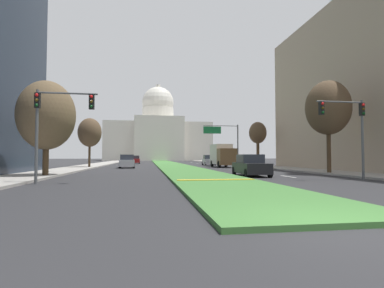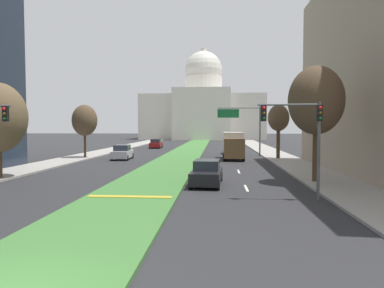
{
  "view_description": "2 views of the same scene",
  "coord_description": "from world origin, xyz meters",
  "px_view_note": "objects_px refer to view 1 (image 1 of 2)",
  "views": [
    {
      "loc": [
        -3.95,
        -5.62,
        1.53
      ],
      "look_at": [
        1.93,
        33.03,
        3.15
      ],
      "focal_mm": 27.58,
      "sensor_mm": 36.0,
      "label": 1
    },
    {
      "loc": [
        4.67,
        -7.14,
        3.91
      ],
      "look_at": [
        1.53,
        35.72,
        1.75
      ],
      "focal_mm": 32.9,
      "sensor_mm": 36.0,
      "label": 2
    }
  ],
  "objects_px": {
    "street_tree_left_mid": "(90,133)",
    "box_truck_delivery": "(222,155)",
    "overhead_guide_sign": "(225,136)",
    "sedan_far_horizon": "(135,160)",
    "traffic_light_near_right": "(351,121)",
    "street_tree_left_near": "(47,115)",
    "sedan_midblock": "(127,162)",
    "street_tree_right_near": "(328,108)",
    "street_tree_right_mid": "(258,133)",
    "capitol_building": "(158,137)",
    "traffic_light_near_left": "(53,115)",
    "sedan_distant": "(209,160)",
    "sedan_lead_stopped": "(251,166)"
  },
  "relations": [
    {
      "from": "street_tree_left_mid",
      "to": "box_truck_delivery",
      "type": "xyz_separation_m",
      "value": [
        17.93,
        0.32,
        -2.93
      ]
    },
    {
      "from": "street_tree_right_mid",
      "to": "sedan_midblock",
      "type": "bearing_deg",
      "value": -176.14
    },
    {
      "from": "sedan_midblock",
      "to": "sedan_far_horizon",
      "type": "relative_size",
      "value": 1.01
    },
    {
      "from": "traffic_light_near_left",
      "to": "street_tree_right_mid",
      "type": "bearing_deg",
      "value": 47.97
    },
    {
      "from": "street_tree_right_near",
      "to": "capitol_building",
      "type": "bearing_deg",
      "value": 97.26
    },
    {
      "from": "traffic_light_near_left",
      "to": "sedan_distant",
      "type": "distance_m",
      "value": 35.76
    },
    {
      "from": "sedan_far_horizon",
      "to": "street_tree_right_mid",
      "type": "bearing_deg",
      "value": -48.34
    },
    {
      "from": "capitol_building",
      "to": "traffic_light_near_right",
      "type": "bearing_deg",
      "value": -84.49
    },
    {
      "from": "sedan_lead_stopped",
      "to": "box_truck_delivery",
      "type": "bearing_deg",
      "value": 82.13
    },
    {
      "from": "sedan_lead_stopped",
      "to": "sedan_far_horizon",
      "type": "distance_m",
      "value": 40.29
    },
    {
      "from": "street_tree_left_mid",
      "to": "traffic_light_near_left",
      "type": "bearing_deg",
      "value": -84.25
    },
    {
      "from": "sedan_far_horizon",
      "to": "street_tree_left_near",
      "type": "bearing_deg",
      "value": -97.49
    },
    {
      "from": "sedan_midblock",
      "to": "sedan_distant",
      "type": "height_order",
      "value": "sedan_midblock"
    },
    {
      "from": "traffic_light_near_right",
      "to": "overhead_guide_sign",
      "type": "distance_m",
      "value": 27.46
    },
    {
      "from": "overhead_guide_sign",
      "to": "street_tree_right_mid",
      "type": "relative_size",
      "value": 1.01
    },
    {
      "from": "overhead_guide_sign",
      "to": "sedan_distant",
      "type": "distance_m",
      "value": 6.18
    },
    {
      "from": "overhead_guide_sign",
      "to": "sedan_lead_stopped",
      "type": "xyz_separation_m",
      "value": [
        -4.1,
        -22.85,
        -3.87
      ]
    },
    {
      "from": "sedan_far_horizon",
      "to": "street_tree_right_near",
      "type": "bearing_deg",
      "value": -64.89
    },
    {
      "from": "overhead_guide_sign",
      "to": "box_truck_delivery",
      "type": "xyz_separation_m",
      "value": [
        -1.54,
        -4.37,
        -2.98
      ]
    },
    {
      "from": "traffic_light_near_right",
      "to": "street_tree_right_near",
      "type": "xyz_separation_m",
      "value": [
        2.21,
        5.72,
        1.86
      ]
    },
    {
      "from": "street_tree_left_mid",
      "to": "sedan_midblock",
      "type": "distance_m",
      "value": 6.23
    },
    {
      "from": "capitol_building",
      "to": "traffic_light_near_right",
      "type": "distance_m",
      "value": 95.19
    },
    {
      "from": "street_tree_right_near",
      "to": "sedan_distant",
      "type": "relative_size",
      "value": 1.89
    },
    {
      "from": "street_tree_left_near",
      "to": "street_tree_right_near",
      "type": "height_order",
      "value": "street_tree_right_near"
    },
    {
      "from": "traffic_light_near_right",
      "to": "box_truck_delivery",
      "type": "xyz_separation_m",
      "value": [
        -2.61,
        23.05,
        -2.12
      ]
    },
    {
      "from": "traffic_light_near_left",
      "to": "sedan_far_horizon",
      "type": "height_order",
      "value": "traffic_light_near_left"
    },
    {
      "from": "street_tree_right_near",
      "to": "sedan_lead_stopped",
      "type": "bearing_deg",
      "value": -171.24
    },
    {
      "from": "overhead_guide_sign",
      "to": "sedan_far_horizon",
      "type": "relative_size",
      "value": 1.54
    },
    {
      "from": "street_tree_left_near",
      "to": "sedan_lead_stopped",
      "type": "xyz_separation_m",
      "value": [
        15.3,
        -1.19,
        -3.76
      ]
    },
    {
      "from": "traffic_light_near_right",
      "to": "box_truck_delivery",
      "type": "distance_m",
      "value": 23.3
    },
    {
      "from": "street_tree_left_mid",
      "to": "box_truck_delivery",
      "type": "relative_size",
      "value": 1.02
    },
    {
      "from": "sedan_distant",
      "to": "street_tree_left_mid",
      "type": "bearing_deg",
      "value": -152.58
    },
    {
      "from": "traffic_light_near_right",
      "to": "street_tree_left_mid",
      "type": "relative_size",
      "value": 0.8
    },
    {
      "from": "street_tree_left_near",
      "to": "sedan_lead_stopped",
      "type": "height_order",
      "value": "street_tree_left_near"
    },
    {
      "from": "capitol_building",
      "to": "street_tree_left_mid",
      "type": "xyz_separation_m",
      "value": [
        -11.42,
        -71.88,
        -4.32
      ]
    },
    {
      "from": "overhead_guide_sign",
      "to": "street_tree_left_mid",
      "type": "height_order",
      "value": "street_tree_left_mid"
    },
    {
      "from": "traffic_light_near_left",
      "to": "box_truck_delivery",
      "type": "distance_m",
      "value": 28.0
    },
    {
      "from": "street_tree_right_mid",
      "to": "sedan_far_horizon",
      "type": "bearing_deg",
      "value": 131.66
    },
    {
      "from": "street_tree_right_near",
      "to": "street_tree_left_mid",
      "type": "xyz_separation_m",
      "value": [
        -22.75,
        17.01,
        -1.04
      ]
    },
    {
      "from": "street_tree_left_near",
      "to": "street_tree_right_mid",
      "type": "bearing_deg",
      "value": 36.85
    },
    {
      "from": "capitol_building",
      "to": "street_tree_right_mid",
      "type": "height_order",
      "value": "capitol_building"
    },
    {
      "from": "capitol_building",
      "to": "overhead_guide_sign",
      "type": "bearing_deg",
      "value": -83.17
    },
    {
      "from": "sedan_lead_stopped",
      "to": "street_tree_left_near",
      "type": "bearing_deg",
      "value": 175.55
    },
    {
      "from": "sedan_lead_stopped",
      "to": "traffic_light_near_right",
      "type": "bearing_deg",
      "value": -41.55
    },
    {
      "from": "street_tree_left_mid",
      "to": "sedan_lead_stopped",
      "type": "height_order",
      "value": "street_tree_left_mid"
    },
    {
      "from": "street_tree_left_near",
      "to": "sedan_lead_stopped",
      "type": "distance_m",
      "value": 15.8
    },
    {
      "from": "capitol_building",
      "to": "sedan_lead_stopped",
      "type": "bearing_deg",
      "value": -87.48
    },
    {
      "from": "street_tree_left_mid",
      "to": "street_tree_left_near",
      "type": "bearing_deg",
      "value": -89.76
    },
    {
      "from": "traffic_light_near_right",
      "to": "street_tree_left_near",
      "type": "height_order",
      "value": "street_tree_left_near"
    },
    {
      "from": "street_tree_right_mid",
      "to": "street_tree_left_near",
      "type": "bearing_deg",
      "value": -143.15
    }
  ]
}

